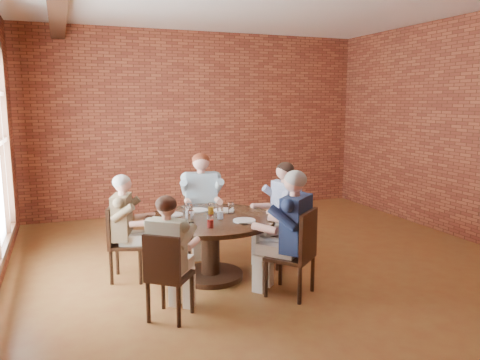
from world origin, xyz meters
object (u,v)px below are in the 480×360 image
object	(u,v)px
dining_table	(210,235)
chair_d	(167,273)
diner_e	(290,234)
diner_b	(202,204)
diner_a	(282,214)
diner_d	(169,258)
smartphone	(242,223)
chair_c	(121,240)
diner_c	(127,228)
chair_b	(201,214)
chair_e	(298,250)
chair_a	(287,225)

from	to	relation	value
dining_table	chair_d	distance (m)	1.19
chair_d	diner_e	distance (m)	1.42
diner_b	chair_d	xyz separation A→B (m)	(-0.91, -1.92, -0.22)
diner_a	diner_d	distance (m)	1.99
smartphone	chair_c	bearing A→B (deg)	142.37
diner_a	smartphone	distance (m)	0.94
diner_c	chair_d	distance (m)	1.26
diner_b	diner_e	bearing A→B (deg)	-64.07
chair_b	diner_b	bearing A→B (deg)	-90.00
chair_d	diner_e	size ratio (longest dim) A/B	0.64
chair_d	diner_d	xyz separation A→B (m)	(0.04, 0.06, 0.13)
chair_d	diner_a	bearing A→B (deg)	-110.24
diner_b	chair_e	bearing A→B (deg)	-62.89
chair_b	smartphone	world-z (taller)	chair_b
chair_a	diner_a	world-z (taller)	diner_a
dining_table	diner_b	distance (m)	1.02
diner_d	diner_a	bearing A→B (deg)	-110.96
chair_a	diner_d	size ratio (longest dim) A/B	0.76
diner_c	smartphone	xyz separation A→B (m)	(1.19, -0.70, 0.12)
chair_b	diner_c	xyz separation A→B (m)	(-1.13, -0.77, 0.11)
chair_b	diner_e	size ratio (longest dim) A/B	0.70
chair_a	diner_c	world-z (taller)	diner_c
diner_b	diner_d	size ratio (longest dim) A/B	1.14
dining_table	diner_c	bearing A→B (deg)	162.00
chair_b	smartphone	bearing A→B (deg)	-77.22
chair_d	smartphone	size ratio (longest dim) A/B	5.89
dining_table	diner_d	size ratio (longest dim) A/B	1.26
dining_table	smartphone	size ratio (longest dim) A/B	10.41
chair_a	diner_b	distance (m)	1.25
diner_b	diner_c	world-z (taller)	diner_b
chair_a	diner_c	distance (m)	2.05
chair_b	chair_d	size ratio (longest dim) A/B	1.11
diner_d	chair_e	world-z (taller)	diner_d
chair_a	diner_b	xyz separation A→B (m)	(-0.92, 0.82, 0.19)
diner_e	diner_b	bearing A→B (deg)	-115.18
chair_b	chair_e	world-z (taller)	chair_b
chair_b	chair_e	distance (m)	2.00
chair_d	diner_c	bearing A→B (deg)	-42.62
diner_a	chair_c	bearing A→B (deg)	-103.29
diner_a	diner_e	world-z (taller)	diner_e
chair_a	diner_e	size ratio (longest dim) A/B	0.68
chair_d	chair_e	size ratio (longest dim) A/B	0.91
diner_c	diner_d	world-z (taller)	diner_c
diner_c	diner_e	size ratio (longest dim) A/B	0.91
diner_b	chair_c	size ratio (longest dim) A/B	1.56
dining_table	chair_a	bearing A→B (deg)	8.21
dining_table	chair_b	distance (m)	1.10
diner_c	diner_e	distance (m)	1.94
chair_a	diner_d	distance (m)	2.07
diner_e	chair_b	bearing A→B (deg)	-116.43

